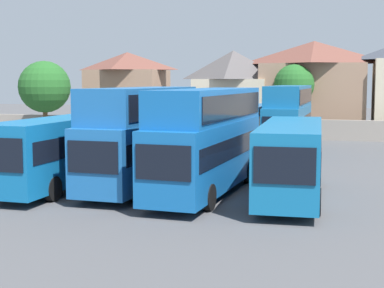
{
  "coord_description": "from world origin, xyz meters",
  "views": [
    {
      "loc": [
        7.79,
        -25.82,
        5.23
      ],
      "look_at": [
        0.0,
        3.0,
        1.92
      ],
      "focal_mm": 53.7,
      "sensor_mm": 36.0,
      "label": 1
    }
  ],
  "objects_px": {
    "bus_2": "(142,132)",
    "tree_right_of_lot": "(294,85)",
    "bus_3": "(208,135)",
    "house_terrace_centre": "(233,91)",
    "bus_6": "(245,125)",
    "house_terrace_left": "(128,90)",
    "bus_4": "(291,156)",
    "bus_7": "(288,115)",
    "house_terrace_right": "(313,87)",
    "bus_1": "(67,147)",
    "tree_left_of_lot": "(45,87)",
    "bus_5": "(197,124)"
  },
  "relations": [
    {
      "from": "bus_1",
      "to": "bus_2",
      "type": "relative_size",
      "value": 1.09
    },
    {
      "from": "bus_2",
      "to": "bus_5",
      "type": "relative_size",
      "value": 0.92
    },
    {
      "from": "house_terrace_centre",
      "to": "bus_7",
      "type": "bearing_deg",
      "value": -65.44
    },
    {
      "from": "house_terrace_left",
      "to": "house_terrace_centre",
      "type": "xyz_separation_m",
      "value": [
        11.73,
        -0.71,
        0.02
      ]
    },
    {
      "from": "bus_4",
      "to": "house_terrace_centre",
      "type": "bearing_deg",
      "value": -166.98
    },
    {
      "from": "bus_7",
      "to": "house_terrace_right",
      "type": "relative_size",
      "value": 0.99
    },
    {
      "from": "bus_3",
      "to": "bus_4",
      "type": "height_order",
      "value": "bus_3"
    },
    {
      "from": "bus_4",
      "to": "house_terrace_left",
      "type": "distance_m",
      "value": 38.87
    },
    {
      "from": "house_terrace_right",
      "to": "house_terrace_centre",
      "type": "bearing_deg",
      "value": -176.07
    },
    {
      "from": "bus_2",
      "to": "tree_right_of_lot",
      "type": "height_order",
      "value": "tree_right_of_lot"
    },
    {
      "from": "bus_2",
      "to": "bus_3",
      "type": "xyz_separation_m",
      "value": [
        3.44,
        -0.55,
        -0.02
      ]
    },
    {
      "from": "bus_2",
      "to": "house_terrace_right",
      "type": "distance_m",
      "value": 32.6
    },
    {
      "from": "bus_3",
      "to": "bus_5",
      "type": "height_order",
      "value": "bus_3"
    },
    {
      "from": "bus_2",
      "to": "tree_right_of_lot",
      "type": "relative_size",
      "value": 1.53
    },
    {
      "from": "bus_5",
      "to": "house_terrace_right",
      "type": "height_order",
      "value": "house_terrace_right"
    },
    {
      "from": "bus_6",
      "to": "house_terrace_centre",
      "type": "xyz_separation_m",
      "value": [
        -3.96,
        15.56,
        2.31
      ]
    },
    {
      "from": "bus_4",
      "to": "tree_right_of_lot",
      "type": "bearing_deg",
      "value": -177.53
    },
    {
      "from": "bus_1",
      "to": "tree_left_of_lot",
      "type": "distance_m",
      "value": 27.25
    },
    {
      "from": "bus_6",
      "to": "bus_4",
      "type": "bearing_deg",
      "value": 15.94
    },
    {
      "from": "house_terrace_left",
      "to": "house_terrace_right",
      "type": "relative_size",
      "value": 0.79
    },
    {
      "from": "bus_5",
      "to": "bus_6",
      "type": "bearing_deg",
      "value": 96.24
    },
    {
      "from": "house_terrace_right",
      "to": "tree_right_of_lot",
      "type": "relative_size",
      "value": 1.56
    },
    {
      "from": "tree_left_of_lot",
      "to": "bus_3",
      "type": "bearing_deg",
      "value": -47.12
    },
    {
      "from": "bus_7",
      "to": "house_terrace_right",
      "type": "height_order",
      "value": "house_terrace_right"
    },
    {
      "from": "bus_7",
      "to": "house_terrace_centre",
      "type": "xyz_separation_m",
      "value": [
        -7.18,
        15.7,
        1.48
      ]
    },
    {
      "from": "bus_4",
      "to": "bus_6",
      "type": "distance_m",
      "value": 17.29
    },
    {
      "from": "bus_3",
      "to": "house_terrace_left",
      "type": "bearing_deg",
      "value": -149.24
    },
    {
      "from": "bus_1",
      "to": "bus_6",
      "type": "relative_size",
      "value": 0.99
    },
    {
      "from": "tree_left_of_lot",
      "to": "tree_right_of_lot",
      "type": "xyz_separation_m",
      "value": [
        22.71,
        5.5,
        0.16
      ]
    },
    {
      "from": "bus_2",
      "to": "tree_left_of_lot",
      "type": "relative_size",
      "value": 1.46
    },
    {
      "from": "house_terrace_centre",
      "to": "tree_left_of_lot",
      "type": "relative_size",
      "value": 1.17
    },
    {
      "from": "bus_2",
      "to": "bus_3",
      "type": "distance_m",
      "value": 3.48
    },
    {
      "from": "house_terrace_centre",
      "to": "tree_right_of_lot",
      "type": "relative_size",
      "value": 1.22
    },
    {
      "from": "bus_6",
      "to": "bus_1",
      "type": "bearing_deg",
      "value": -20.87
    },
    {
      "from": "house_terrace_left",
      "to": "house_terrace_right",
      "type": "xyz_separation_m",
      "value": [
        19.7,
        -0.17,
        0.43
      ]
    },
    {
      "from": "bus_5",
      "to": "house_terrace_centre",
      "type": "relative_size",
      "value": 1.37
    },
    {
      "from": "tree_left_of_lot",
      "to": "tree_right_of_lot",
      "type": "relative_size",
      "value": 1.05
    },
    {
      "from": "bus_1",
      "to": "bus_6",
      "type": "xyz_separation_m",
      "value": [
        6.01,
        16.45,
        -0.05
      ]
    },
    {
      "from": "bus_7",
      "to": "bus_4",
      "type": "bearing_deg",
      "value": 7.13
    },
    {
      "from": "bus_1",
      "to": "house_terrace_right",
      "type": "xyz_separation_m",
      "value": [
        10.02,
        32.55,
        2.67
      ]
    },
    {
      "from": "bus_3",
      "to": "house_terrace_left",
      "type": "relative_size",
      "value": 1.36
    },
    {
      "from": "bus_3",
      "to": "house_terrace_centre",
      "type": "height_order",
      "value": "house_terrace_centre"
    },
    {
      "from": "bus_6",
      "to": "house_terrace_left",
      "type": "xyz_separation_m",
      "value": [
        -15.69,
        16.27,
        2.29
      ]
    },
    {
      "from": "bus_1",
      "to": "house_terrace_right",
      "type": "distance_m",
      "value": 34.16
    },
    {
      "from": "bus_5",
      "to": "bus_6",
      "type": "relative_size",
      "value": 0.99
    },
    {
      "from": "bus_5",
      "to": "house_terrace_right",
      "type": "relative_size",
      "value": 1.08
    },
    {
      "from": "house_terrace_left",
      "to": "tree_right_of_lot",
      "type": "relative_size",
      "value": 1.23
    },
    {
      "from": "bus_3",
      "to": "tree_left_of_lot",
      "type": "distance_m",
      "value": 31.44
    },
    {
      "from": "bus_2",
      "to": "bus_4",
      "type": "bearing_deg",
      "value": 86.22
    },
    {
      "from": "bus_4",
      "to": "bus_6",
      "type": "xyz_separation_m",
      "value": [
        -4.98,
        16.56,
        -0.0
      ]
    }
  ]
}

